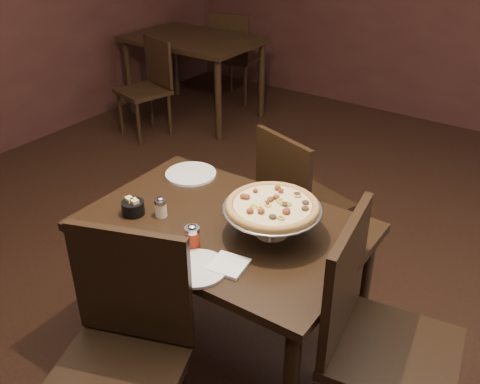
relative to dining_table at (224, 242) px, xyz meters
The scene contains 16 objects.
room 0.77m from the dining_table, 35.77° to the left, with size 6.04×7.04×2.84m.
dining_table is the anchor object (origin of this frame).
background_table 3.19m from the dining_table, 131.87° to the left, with size 1.23×0.82×0.77m.
pizza_stand 0.32m from the dining_table, 11.85° to the left, with size 0.41×0.41×0.17m.
parmesan_shaker 0.32m from the dining_table, 156.91° to the right, with size 0.05×0.05×0.09m.
pepper_flake_shaker 0.26m from the dining_table, 88.89° to the right, with size 0.06×0.06×0.11m.
packet_caddy 0.43m from the dining_table, 155.76° to the right, with size 0.10×0.10×0.08m.
napkin_stack 0.32m from the dining_table, 50.00° to the right, with size 0.13×0.13×0.01m, color white.
plate_left 0.49m from the dining_table, 146.93° to the left, with size 0.25×0.25×0.01m, color silver.
plate_near 0.35m from the dining_table, 71.35° to the right, with size 0.24×0.24×0.01m, color silver.
serving_spatula 0.31m from the dining_table, ahead, with size 0.16×0.16×0.02m.
chair_far 0.78m from the dining_table, 94.35° to the left, with size 0.52×0.52×0.89m.
chair_near 0.65m from the dining_table, 89.00° to the right, with size 0.59×0.59×0.99m.
chair_side 0.74m from the dining_table, ahead, with size 0.54×0.54×1.01m.
bg_chair_far 3.58m from the dining_table, 124.90° to the left, with size 0.49×0.49×0.92m.
bg_chair_near 2.82m from the dining_table, 140.54° to the left, with size 0.49×0.49×0.86m.
Camera 1 is at (1.10, -1.61, 2.01)m, focal length 40.00 mm.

